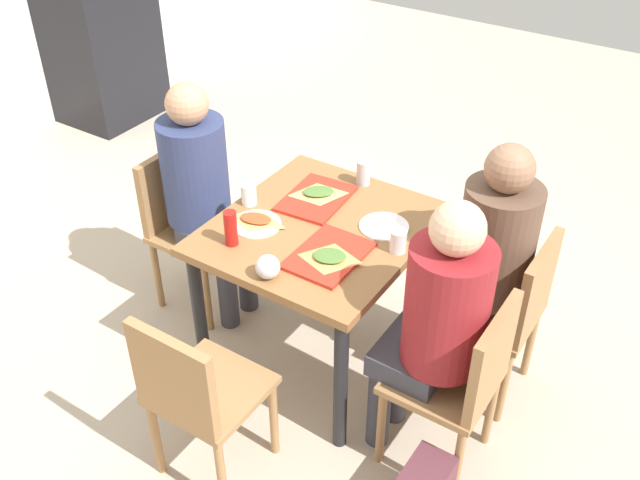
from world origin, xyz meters
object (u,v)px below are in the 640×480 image
(chair_near_left, at_px, (463,377))
(foil_bundle, at_px, (268,267))
(paper_plate_near_edge, at_px, (384,226))
(pizza_slice_c, at_px, (256,220))
(main_table, at_px, (320,246))
(person_far_side, at_px, (202,185))
(tray_red_near, at_px, (329,255))
(soda_can, at_px, (363,173))
(plastic_cup_a, at_px, (249,194))
(pizza_slice_b, at_px, (319,193))
(plastic_cup_b, at_px, (398,241))
(chair_left_end, at_px, (195,392))
(person_in_red, at_px, (436,316))
(tray_red_far, at_px, (316,198))
(chair_far_side, at_px, (186,219))
(chair_near_right, at_px, (509,308))
(pizza_slice_a, at_px, (330,257))
(paper_plate_center, at_px, (256,224))
(condiment_bottle, at_px, (231,228))
(person_in_brown_jacket, at_px, (486,252))

(chair_near_left, relative_size, foil_bundle, 8.50)
(paper_plate_near_edge, bearing_deg, pizza_slice_c, 119.58)
(main_table, height_order, person_far_side, person_far_side)
(tray_red_near, xyz_separation_m, soda_can, (0.58, 0.17, 0.05))
(pizza_slice_c, bearing_deg, plastic_cup_a, 48.03)
(main_table, height_order, plastic_cup_a, plastic_cup_a)
(tray_red_near, distance_m, foil_bundle, 0.28)
(pizza_slice_b, distance_m, plastic_cup_b, 0.53)
(chair_near_left, height_order, soda_can, soda_can)
(chair_left_end, xyz_separation_m, person_in_red, (0.63, -0.68, 0.25))
(chair_left_end, xyz_separation_m, foil_bundle, (0.46, -0.02, 0.31))
(tray_red_far, distance_m, foil_bundle, 0.60)
(person_far_side, bearing_deg, plastic_cup_b, -88.68)
(chair_near_left, relative_size, chair_far_side, 1.00)
(chair_near_left, bearing_deg, foil_bundle, 101.98)
(person_far_side, relative_size, pizza_slice_b, 5.07)
(chair_near_right, height_order, paper_plate_near_edge, chair_near_right)
(main_table, height_order, paper_plate_near_edge, paper_plate_near_edge)
(plastic_cup_b, distance_m, soda_can, 0.55)
(pizza_slice_b, bearing_deg, chair_near_right, -87.17)
(main_table, bearing_deg, foil_bundle, -176.96)
(chair_near_right, height_order, chair_left_end, same)
(tray_red_near, xyz_separation_m, tray_red_far, (0.34, 0.28, 0.00))
(tray_red_near, relative_size, pizza_slice_a, 1.53)
(paper_plate_center, relative_size, pizza_slice_a, 0.94)
(person_in_red, xyz_separation_m, paper_plate_center, (0.10, 0.92, 0.02))
(pizza_slice_c, bearing_deg, chair_near_right, -70.68)
(chair_far_side, height_order, pizza_slice_b, chair_far_side)
(condiment_bottle, distance_m, foil_bundle, 0.28)
(tray_red_near, height_order, foil_bundle, foil_bundle)
(chair_near_left, bearing_deg, paper_plate_near_edge, 56.27)
(chair_near_right, height_order, person_in_red, person_in_red)
(pizza_slice_a, bearing_deg, chair_left_end, 165.45)
(person_far_side, distance_m, condiment_bottle, 0.55)
(person_in_brown_jacket, bearing_deg, chair_left_end, 148.49)
(plastic_cup_a, bearing_deg, tray_red_near, -105.49)
(main_table, distance_m, person_in_brown_jacket, 0.73)
(soda_can, height_order, condiment_bottle, condiment_bottle)
(chair_left_end, distance_m, person_far_side, 1.13)
(main_table, height_order, paper_plate_center, paper_plate_center)
(chair_near_right, distance_m, soda_can, 0.92)
(chair_near_left, relative_size, tray_red_far, 2.36)
(person_far_side, relative_size, pizza_slice_c, 5.59)
(tray_red_far, xyz_separation_m, pizza_slice_c, (-0.30, 0.12, 0.01))
(main_table, height_order, condiment_bottle, condiment_bottle)
(person_far_side, distance_m, pizza_slice_b, 0.58)
(main_table, bearing_deg, condiment_bottle, 142.65)
(main_table, distance_m, plastic_cup_b, 0.40)
(tray_red_near, relative_size, plastic_cup_b, 3.60)
(chair_left_end, xyz_separation_m, soda_can, (1.28, 0.02, 0.32))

